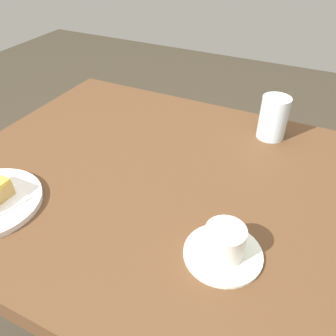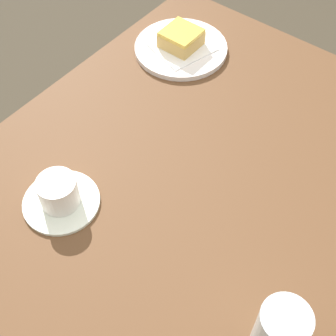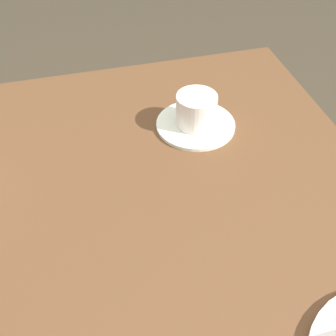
{
  "view_description": "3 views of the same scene",
  "coord_description": "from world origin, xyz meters",
  "views": [
    {
      "loc": [
        -0.33,
        0.58,
        1.27
      ],
      "look_at": [
        -0.05,
        0.0,
        0.79
      ],
      "focal_mm": 37.09,
      "sensor_mm": 36.0,
      "label": 1
    },
    {
      "loc": [
        -0.52,
        -0.32,
        1.53
      ],
      "look_at": [
        -0.08,
        0.03,
        0.8
      ],
      "focal_mm": 52.02,
      "sensor_mm": 36.0,
      "label": 2
    },
    {
      "loc": [
        0.39,
        -0.06,
        1.28
      ],
      "look_at": [
        -0.1,
        0.07,
        0.79
      ],
      "focal_mm": 47.79,
      "sensor_mm": 36.0,
      "label": 3
    }
  ],
  "objects": [
    {
      "name": "coffee_cup",
      "position": [
        -0.24,
        0.16,
        0.78
      ],
      "size": [
        0.15,
        0.15,
        0.07
      ],
      "color": "white",
      "rests_on": "table"
    },
    {
      "name": "table",
      "position": [
        0.0,
        0.0,
        0.68
      ],
      "size": [
        0.97,
        0.83,
        0.75
      ],
      "color": "brown",
      "rests_on": "ground_plane"
    }
  ]
}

